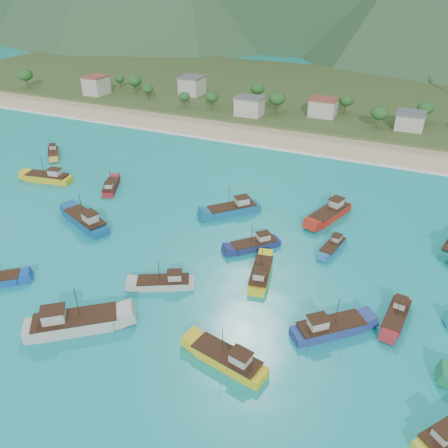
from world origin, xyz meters
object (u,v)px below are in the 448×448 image
at_px(boat_19, 111,187).
at_px(boat_30, 329,328).
at_px(boat_24, 396,316).
at_px(boat_23, 233,210).
at_px(boat_5, 261,275).
at_px(boat_28, 255,245).
at_px(boat_4, 333,247).
at_px(boat_15, 49,178).
at_px(boat_10, 228,360).
at_px(boat_8, 330,214).
at_px(boat_18, 54,154).
at_px(boat_33, 165,283).
at_px(boat_21, 86,221).
at_px(boat_29, 74,323).

distance_m(boat_19, boat_30, 64.69).
xyz_separation_m(boat_19, boat_24, (67.70, -19.74, -0.01)).
height_order(boat_19, boat_23, boat_23).
height_order(boat_5, boat_28, boat_5).
xyz_separation_m(boat_4, boat_24, (12.94, -15.49, 0.12)).
xyz_separation_m(boat_5, boat_15, (-62.56, 16.05, 0.18)).
xyz_separation_m(boat_5, boat_10, (2.41, -19.85, 0.09)).
xyz_separation_m(boat_8, boat_18, (-80.26, 3.92, -0.32)).
distance_m(boat_19, boat_33, 41.30).
height_order(boat_21, boat_23, boat_21).
distance_m(boat_8, boat_30, 35.28).
distance_m(boat_4, boat_33, 32.94).
bearing_deg(boat_23, boat_8, -116.99).
relative_size(boat_4, boat_21, 0.63).
distance_m(boat_15, boat_18, 18.04).
bearing_deg(boat_4, boat_21, 25.78).
distance_m(boat_5, boat_24, 22.56).
relative_size(boat_19, boat_29, 0.71).
distance_m(boat_4, boat_29, 48.25).
relative_size(boat_10, boat_29, 0.86).
xyz_separation_m(boat_5, boat_29, (-21.27, -22.91, 0.38)).
bearing_deg(boat_29, boat_18, -172.49).
xyz_separation_m(boat_15, boat_33, (48.49, -24.80, -0.22)).
distance_m(boat_29, boat_30, 37.91).
relative_size(boat_4, boat_29, 0.63).
relative_size(boat_15, boat_24, 1.30).
distance_m(boat_10, boat_18, 91.18).
distance_m(boat_5, boat_28, 9.49).
xyz_separation_m(boat_15, boat_29, (41.29, -38.96, 0.20)).
relative_size(boat_8, boat_28, 1.42).
bearing_deg(boat_29, boat_28, 114.26).
bearing_deg(boat_23, boat_28, 174.39).
bearing_deg(boat_10, boat_18, 68.46).
height_order(boat_15, boat_24, boat_15).
xyz_separation_m(boat_8, boat_10, (-3.99, -46.03, -0.14)).
distance_m(boat_5, boat_33, 16.57).
bearing_deg(boat_4, boat_10, 90.16).
bearing_deg(boat_5, boat_28, 105.65).
height_order(boat_5, boat_19, boat_5).
xyz_separation_m(boat_8, boat_15, (-68.95, -10.14, -0.05)).
distance_m(boat_18, boat_24, 101.38).
bearing_deg(boat_10, boat_30, -32.80).
bearing_deg(boat_8, boat_28, 78.40).
bearing_deg(boat_5, boat_21, 165.89).
relative_size(boat_10, boat_24, 1.21).
bearing_deg(boat_23, boat_21, 78.24).
distance_m(boat_8, boat_21, 51.78).
xyz_separation_m(boat_10, boat_21, (-41.91, 22.05, 0.20)).
bearing_deg(boat_18, boat_5, 114.26).
relative_size(boat_5, boat_15, 0.86).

